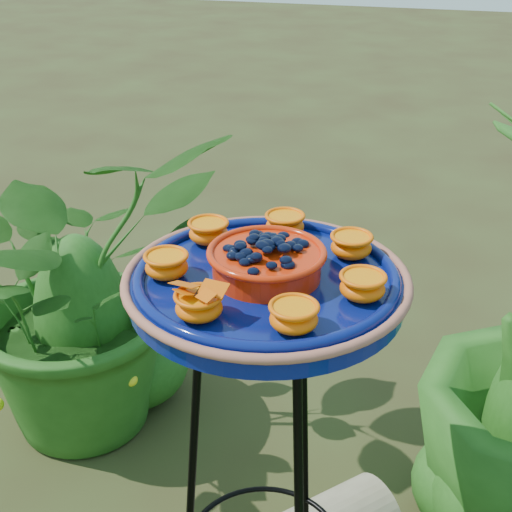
% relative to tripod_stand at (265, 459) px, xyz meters
% --- Properties ---
extents(tripod_stand, '(0.41, 0.41, 0.89)m').
position_rel_tripod_stand_xyz_m(tripod_stand, '(0.00, 0.00, 0.00)').
color(tripod_stand, black).
rests_on(tripod_stand, ground).
extents(feeder_dish, '(0.58, 0.58, 0.11)m').
position_rel_tripod_stand_xyz_m(feeder_dish, '(-0.00, -0.00, 0.39)').
color(feeder_dish, '#07135C').
rests_on(feeder_dish, tripod_stand).
extents(shrub_back_left, '(1.08, 1.11, 0.94)m').
position_rel_tripod_stand_xyz_m(shrub_back_left, '(-0.74, 0.62, -0.07)').
color(shrub_back_left, '#205115').
rests_on(shrub_back_left, ground).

